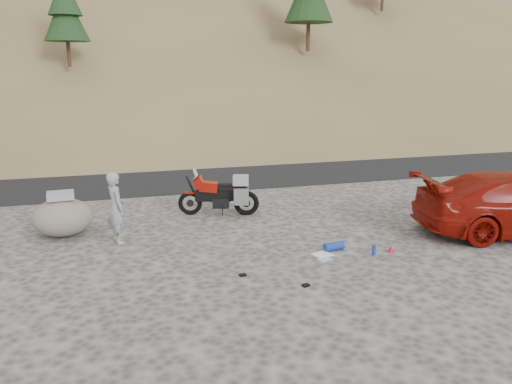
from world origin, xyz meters
TOP-DOWN VIEW (x-y plane):
  - ground at (0.00, 0.00)m, footprint 140.00×140.00m
  - road at (0.00, 9.00)m, footprint 120.00×7.00m
  - motorcycle at (0.55, 2.79)m, footprint 2.28×1.05m
  - man at (-2.41, 1.21)m, footprint 0.58×0.73m
  - boulder at (-3.72, 2.10)m, footprint 1.62×1.43m
  - gear_white_cloth at (2.04, -0.99)m, footprint 0.50×0.47m
  - gear_blue_mat at (2.41, -0.79)m, footprint 0.51×0.26m
  - gear_bottle at (3.15, -1.33)m, footprint 0.09×0.09m
  - gear_funnel at (3.61, -1.28)m, footprint 0.14×0.14m
  - gear_glove_a at (-0.01, -1.64)m, footprint 0.16×0.13m
  - gear_glove_b at (1.04, -2.46)m, footprint 0.15×0.13m
  - gear_blue_cloth at (1.97, -1.27)m, footprint 0.35×0.30m

SIDE VIEW (x-z plane):
  - ground at x=0.00m, z-range 0.00..0.00m
  - road at x=0.00m, z-range -0.03..0.03m
  - man at x=-2.41m, z-range -0.87..0.87m
  - gear_blue_cloth at x=1.97m, z-range 0.00..0.01m
  - gear_white_cloth at x=2.04m, z-range 0.00..0.01m
  - gear_glove_a at x=-0.01m, z-range 0.00..0.04m
  - gear_glove_b at x=1.04m, z-range 0.00..0.04m
  - gear_funnel at x=3.61m, z-range 0.00..0.17m
  - gear_blue_mat at x=2.41m, z-range 0.00..0.19m
  - gear_bottle at x=3.15m, z-range 0.00..0.23m
  - boulder at x=-3.72m, z-range -0.07..1.07m
  - motorcycle at x=0.55m, z-range -0.10..1.29m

